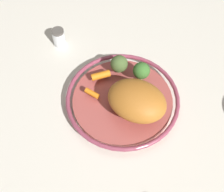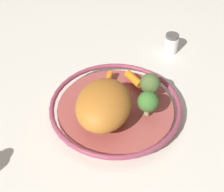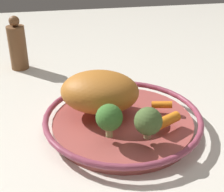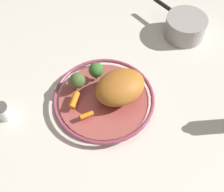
% 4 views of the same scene
% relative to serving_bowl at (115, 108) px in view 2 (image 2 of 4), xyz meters
% --- Properties ---
extents(ground_plane, '(2.13, 2.13, 0.00)m').
position_rel_serving_bowl_xyz_m(ground_plane, '(0.00, 0.00, -0.02)').
color(ground_plane, silver).
extents(serving_bowl, '(0.33, 0.33, 0.04)m').
position_rel_serving_bowl_xyz_m(serving_bowl, '(0.00, 0.00, 0.00)').
color(serving_bowl, '#A84C47').
rests_on(serving_bowl, ground_plane).
extents(roast_chicken_piece, '(0.17, 0.19, 0.08)m').
position_rel_serving_bowl_xyz_m(roast_chicken_piece, '(-0.03, -0.04, 0.06)').
color(roast_chicken_piece, '#B56A26').
rests_on(roast_chicken_piece, serving_bowl).
extents(baby_carrot_back, '(0.05, 0.06, 0.02)m').
position_rel_serving_bowl_xyz_m(baby_carrot_back, '(0.06, 0.08, 0.03)').
color(baby_carrot_back, orange).
rests_on(baby_carrot_back, serving_bowl).
extents(baby_carrot_center, '(0.03, 0.05, 0.02)m').
position_rel_serving_bowl_xyz_m(baby_carrot_center, '(-0.01, 0.09, 0.02)').
color(baby_carrot_center, orange).
rests_on(baby_carrot_center, serving_bowl).
extents(broccoli_floret_small, '(0.05, 0.05, 0.07)m').
position_rel_serving_bowl_xyz_m(broccoli_floret_small, '(0.07, -0.04, 0.06)').
color(broccoli_floret_small, '#9DA466').
rests_on(broccoli_floret_small, serving_bowl).
extents(broccoli_floret_mid, '(0.05, 0.05, 0.06)m').
position_rel_serving_bowl_xyz_m(broccoli_floret_mid, '(0.09, 0.03, 0.05)').
color(broccoli_floret_mid, tan).
rests_on(broccoli_floret_mid, serving_bowl).
extents(salt_shaker, '(0.04, 0.04, 0.06)m').
position_rel_serving_bowl_xyz_m(salt_shaker, '(0.20, 0.25, 0.01)').
color(salt_shaker, silver).
rests_on(salt_shaker, ground_plane).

